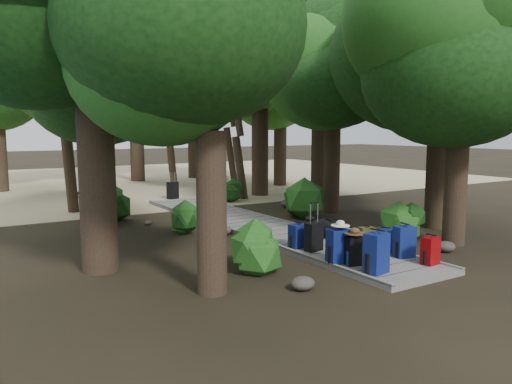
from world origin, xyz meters
TOP-DOWN VIEW (x-y plane):
  - ground at (0.00, 0.00)m, footprint 120.00×120.00m
  - sand_beach at (0.00, 16.00)m, footprint 40.00×22.00m
  - boardwalk at (0.00, 1.00)m, footprint 2.00×12.00m
  - backpack_left_a at (-0.64, -4.27)m, footprint 0.50×0.40m
  - backpack_left_b at (-0.60, -3.64)m, footprint 0.38×0.30m
  - backpack_left_c at (-0.77, -3.35)m, footprint 0.44×0.34m
  - backpack_left_d at (-0.65, -1.84)m, footprint 0.41×0.31m
  - backpack_right_a at (0.72, -4.40)m, footprint 0.36×0.27m
  - backpack_right_b at (0.71, -3.73)m, footprint 0.46×0.37m
  - backpack_right_c at (0.64, -3.27)m, footprint 0.38×0.30m
  - backpack_right_d at (0.66, -2.68)m, footprint 0.39×0.33m
  - duffel_right_khaki at (0.73, -2.19)m, footprint 0.48×0.60m
  - duffel_right_black at (0.65, -1.41)m, footprint 0.58×0.76m
  - suitcase_on_boardwalk at (-0.55, -2.30)m, footprint 0.45×0.30m
  - lone_suitcase_on_sand at (0.28, 7.80)m, footprint 0.47×0.31m
  - hat_brown at (-0.61, -3.64)m, footprint 0.43×0.43m
  - hat_white at (-0.76, -3.39)m, footprint 0.38×0.38m
  - kayak at (-2.95, 10.19)m, footprint 1.88×3.33m
  - sun_lounger at (3.73, 9.41)m, footprint 1.05×1.90m
  - tree_right_a at (3.04, -3.20)m, footprint 4.56×4.56m
  - tree_right_b at (4.42, -1.59)m, footprint 5.14×5.14m
  - tree_right_c at (3.61, 2.02)m, footprint 4.55×4.55m
  - tree_right_d at (5.18, 4.59)m, footprint 5.28×5.28m
  - tree_right_e at (3.90, 6.98)m, footprint 5.60×5.60m
  - tree_right_f at (6.77, 9.64)m, footprint 5.07×5.07m
  - tree_left_a at (-3.60, -3.37)m, footprint 4.37×4.37m
  - tree_left_b at (-4.88, -1.00)m, footprint 5.58×5.58m
  - tree_left_c at (-3.53, 3.50)m, footprint 4.27×4.27m
  - tree_back_a at (-1.18, 15.55)m, footprint 5.18×5.18m
  - tree_back_b at (1.41, 15.41)m, footprint 5.99×5.99m
  - tree_back_c at (4.77, 15.50)m, footprint 5.19×5.19m
  - palm_right_a at (2.83, 6.54)m, footprint 4.42×4.42m
  - palm_right_b at (4.73, 10.94)m, footprint 4.50×4.50m
  - palm_right_c at (2.18, 11.83)m, footprint 4.91×4.91m
  - palm_left_a at (-4.07, 6.53)m, footprint 4.95×4.95m
  - rock_left_a at (-2.19, -4.06)m, footprint 0.44×0.39m
  - rock_left_b at (-2.68, -1.69)m, footprint 0.39×0.35m
  - rock_left_c at (-1.25, 0.69)m, footprint 0.49×0.44m
  - rock_left_d at (-2.44, 3.12)m, footprint 0.26×0.23m
  - rock_right_a at (2.24, -3.60)m, footprint 0.46×0.41m
  - rock_right_b at (2.11, -1.70)m, footprint 0.51×0.46m
  - rock_right_c at (2.07, 1.20)m, footprint 0.29×0.26m
  - rock_right_d at (2.95, 3.58)m, footprint 0.55×0.50m
  - shrub_left_a at (-2.38, -2.80)m, footprint 1.04×1.04m
  - shrub_left_b at (-2.22, 1.41)m, footprint 0.81×0.81m
  - shrub_left_c at (-3.16, 4.25)m, footprint 1.23×1.23m
  - shrub_right_a at (2.38, -2.24)m, footprint 1.08×1.08m
  - shrub_right_b at (2.33, 1.70)m, footprint 1.40×1.40m
  - shrub_right_c at (1.99, 5.87)m, footprint 0.92×0.92m

SIDE VIEW (x-z plane):
  - ground at x=0.00m, z-range 0.00..0.00m
  - sand_beach at x=0.00m, z-range 0.00..0.02m
  - boardwalk at x=0.00m, z-range 0.00..0.12m
  - rock_left_d at x=-2.44m, z-range 0.00..0.14m
  - rock_right_c at x=2.07m, z-range 0.00..0.16m
  - rock_left_b at x=-2.68m, z-range 0.00..0.21m
  - rock_left_a at x=-2.19m, z-range 0.00..0.24m
  - rock_right_a at x=2.24m, z-range 0.00..0.25m
  - rock_left_c at x=-1.25m, z-range 0.00..0.27m
  - rock_right_b at x=2.11m, z-range 0.00..0.28m
  - rock_right_d at x=2.95m, z-range 0.00..0.30m
  - kayak at x=-2.95m, z-range 0.02..0.35m
  - duffel_right_khaki at x=0.73m, z-range 0.12..0.47m
  - sun_lounger at x=3.73m, z-range 0.02..0.60m
  - duffel_right_black at x=0.65m, z-range 0.12..0.54m
  - lone_suitcase_on_sand at x=0.28m, z-range 0.02..0.70m
  - shrub_left_b at x=-2.22m, z-range 0.00..0.73m
  - backpack_right_d at x=0.66m, z-range 0.12..0.64m
  - backpack_right_c at x=0.64m, z-range 0.12..0.70m
  - backpack_left_d at x=-0.65m, z-range 0.12..0.71m
  - shrub_right_c at x=1.99m, z-range 0.00..0.83m
  - backpack_right_a at x=0.72m, z-range 0.12..0.73m
  - suitcase_on_boardwalk at x=-0.55m, z-range 0.12..0.75m
  - backpack_left_b at x=-0.60m, z-range 0.12..0.75m
  - shrub_left_a at x=-2.38m, z-range 0.00..0.94m
  - backpack_right_b at x=0.71m, z-range 0.12..0.85m
  - shrub_right_a at x=2.38m, z-range 0.00..0.97m
  - backpack_left_c at x=-0.77m, z-range 0.12..0.88m
  - backpack_left_a at x=-0.64m, z-range 0.12..0.96m
  - shrub_left_c at x=-3.16m, z-range 0.00..1.11m
  - shrub_right_b at x=2.33m, z-range 0.00..1.26m
  - hat_brown at x=-0.61m, z-range 0.75..0.88m
  - hat_white at x=-0.76m, z-range 0.88..1.01m
  - tree_left_a at x=-3.60m, z-range 0.00..7.29m
  - tree_left_c at x=-3.53m, z-range 0.00..7.42m
  - palm_right_a at x=2.83m, z-range 0.00..7.53m
  - tree_right_a at x=3.04m, z-range 0.00..7.60m
  - palm_right_c at x=2.18m, z-range 0.00..7.80m
  - tree_right_c at x=3.61m, z-range 0.00..7.87m
  - palm_left_a at x=-4.07m, z-range 0.00..7.88m
  - palm_right_b at x=4.73m, z-range 0.00..8.69m
  - tree_back_a at x=-1.18m, z-range 0.00..8.96m
  - tree_right_f at x=6.77m, z-range 0.00..9.05m
  - tree_right_b at x=4.42m, z-range 0.00..9.17m
  - tree_back_c at x=4.77m, z-range 0.00..9.34m
  - tree_right_d at x=5.18m, z-range 0.00..9.67m
  - tree_left_b at x=-4.88m, z-range 0.00..10.04m
  - tree_right_e at x=3.90m, z-range 0.00..10.08m
  - tree_back_b at x=1.41m, z-range 0.00..10.70m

